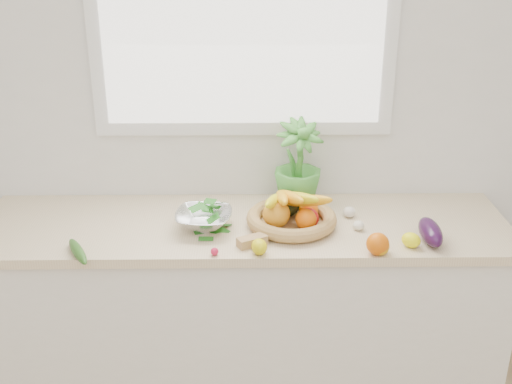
{
  "coord_description": "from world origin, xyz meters",
  "views": [
    {
      "loc": [
        0.02,
        -0.49,
        2.1
      ],
      "look_at": [
        0.05,
        1.93,
        1.05
      ],
      "focal_mm": 45.0,
      "sensor_mm": 36.0,
      "label": 1
    }
  ],
  "objects_px": {
    "colander_with_spinach": "(204,215)",
    "fruit_basket": "(291,214)",
    "eggplant": "(430,232)",
    "apple": "(309,218)",
    "cucumber": "(78,251)",
    "potted_herb": "(298,163)"
  },
  "relations": [
    {
      "from": "cucumber",
      "to": "colander_with_spinach",
      "type": "xyz_separation_m",
      "value": [
        0.47,
        0.23,
        0.04
      ]
    },
    {
      "from": "apple",
      "to": "potted_herb",
      "type": "bearing_deg",
      "value": 98.75
    },
    {
      "from": "eggplant",
      "to": "apple",
      "type": "bearing_deg",
      "value": 164.26
    },
    {
      "from": "apple",
      "to": "potted_herb",
      "type": "distance_m",
      "value": 0.27
    },
    {
      "from": "colander_with_spinach",
      "to": "fruit_basket",
      "type": "bearing_deg",
      "value": 3.72
    },
    {
      "from": "cucumber",
      "to": "fruit_basket",
      "type": "height_order",
      "value": "fruit_basket"
    },
    {
      "from": "apple",
      "to": "eggplant",
      "type": "distance_m",
      "value": 0.49
    },
    {
      "from": "apple",
      "to": "eggplant",
      "type": "xyz_separation_m",
      "value": [
        0.47,
        -0.13,
        0.0
      ]
    },
    {
      "from": "cucumber",
      "to": "fruit_basket",
      "type": "distance_m",
      "value": 0.86
    },
    {
      "from": "colander_with_spinach",
      "to": "apple",
      "type": "bearing_deg",
      "value": 0.93
    },
    {
      "from": "cucumber",
      "to": "potted_herb",
      "type": "distance_m",
      "value": 0.99
    },
    {
      "from": "apple",
      "to": "cucumber",
      "type": "distance_m",
      "value": 0.93
    },
    {
      "from": "eggplant",
      "to": "cucumber",
      "type": "bearing_deg",
      "value": -175.82
    },
    {
      "from": "cucumber",
      "to": "potted_herb",
      "type": "bearing_deg",
      "value": 27.18
    },
    {
      "from": "potted_herb",
      "to": "colander_with_spinach",
      "type": "distance_m",
      "value": 0.48
    },
    {
      "from": "eggplant",
      "to": "fruit_basket",
      "type": "distance_m",
      "value": 0.57
    },
    {
      "from": "apple",
      "to": "colander_with_spinach",
      "type": "xyz_separation_m",
      "value": [
        -0.43,
        -0.01,
        0.02
      ]
    },
    {
      "from": "eggplant",
      "to": "cucumber",
      "type": "relative_size",
      "value": 0.97
    },
    {
      "from": "eggplant",
      "to": "potted_herb",
      "type": "distance_m",
      "value": 0.63
    },
    {
      "from": "cucumber",
      "to": "eggplant",
      "type": "bearing_deg",
      "value": 4.18
    },
    {
      "from": "apple",
      "to": "cucumber",
      "type": "relative_size",
      "value": 0.39
    },
    {
      "from": "apple",
      "to": "eggplant",
      "type": "relative_size",
      "value": 0.4
    }
  ]
}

